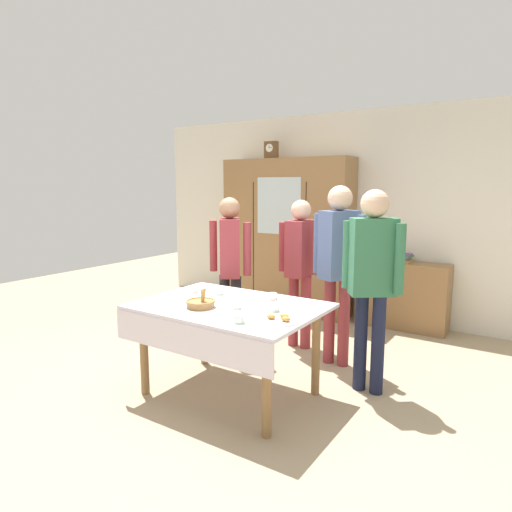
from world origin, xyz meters
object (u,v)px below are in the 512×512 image
Objects in this scene: dining_table at (227,318)px; book_stack at (404,258)px; spoon_near_left at (231,299)px; spoon_mid_left at (156,306)px; pastry_plate at (279,320)px; tea_cup_far_right at (239,320)px; mantel_clock at (271,150)px; tea_cup_mid_left at (194,290)px; tea_cup_far_left at (236,306)px; tea_cup_front_edge at (274,309)px; tea_cup_near_right at (220,292)px; bread_basket at (201,303)px; person_beside_shelf at (230,259)px; tea_cup_near_left at (273,297)px; person_behind_table_left at (300,259)px; wall_cabinet at (287,236)px; bookshelf_low at (402,295)px; person_behind_table_right at (372,271)px; person_near_right_end at (338,257)px.

book_stack reaches higher than dining_table.
dining_table is at bearing -65.00° from spoon_near_left.
spoon_mid_left and spoon_near_left have the same top height.
tea_cup_far_right is at bearing -135.18° from pastry_plate.
spoon_near_left is (1.08, -2.42, -1.45)m from mantel_clock.
book_stack reaches higher than spoon_mid_left.
tea_cup_mid_left is (-0.50, 0.17, 0.14)m from dining_table.
mantel_clock reaches higher than tea_cup_far_left.
tea_cup_far_left is 1.00× the size of tea_cup_front_edge.
tea_cup_far_left is at bearing -36.78° from tea_cup_near_right.
dining_table is at bearing -42.51° from tea_cup_near_right.
bread_basket reaches higher than book_stack.
person_beside_shelf is at bearing 128.77° from tea_cup_far_left.
pastry_plate is (0.15, -0.19, -0.01)m from tea_cup_front_edge.
tea_cup_near_left is 0.08× the size of person_behind_table_left.
pastry_plate is (1.73, -2.73, -1.44)m from mantel_clock.
dining_table is 2.77m from wall_cabinet.
tea_cup_front_edge is at bearing -58.13° from mantel_clock.
tea_cup_mid_left is (-0.64, 0.23, 0.00)m from tea_cup_far_left.
bread_basket reaches higher than bookshelf_low.
tea_cup_mid_left is (-0.73, -0.17, -0.00)m from tea_cup_near_left.
book_stack is 1.94m from person_behind_table_right.
spoon_mid_left is (-0.46, -0.34, 0.11)m from dining_table.
person_behind_table_left is (0.42, 1.70, 0.19)m from spoon_mid_left.
person_beside_shelf is at bearing 147.49° from tea_cup_near_left.
person_behind_table_left is (-0.27, 1.01, 0.16)m from tea_cup_near_left.
spoon_near_left is (0.18, -0.07, -0.02)m from tea_cup_near_right.
tea_cup_far_right and tea_cup_near_right have the same top height.
person_behind_table_right reaches higher than bread_basket.
wall_cabinet is at bearing 134.83° from person_behind_table_right.
book_stack is 3.01m from tea_cup_far_right.
person_near_right_end is at bearing 49.92° from tea_cup_near_right.
bread_basket is 2.02× the size of spoon_mid_left.
person_near_right_end is (1.64, -1.46, -1.16)m from mantel_clock.
person_behind_table_left reaches higher than book_stack.
person_behind_table_right is at bearing -5.81° from person_beside_shelf.
person_beside_shelf is at bearing 114.70° from bread_basket.
bread_basket is (0.76, -2.75, -0.24)m from wall_cabinet.
tea_cup_far_left is 0.41m from tea_cup_near_left.
bookshelf_low is at bearing 0.00° from book_stack.
wall_cabinet reaches higher than spoon_near_left.
wall_cabinet is 17.72× the size of spoon_mid_left.
wall_cabinet reaches higher than tea_cup_front_edge.
bread_basket reaches higher than dining_table.
dining_table is 0.93× the size of person_behind_table_left.
mantel_clock is (-1.16, 2.59, 1.56)m from dining_table.
tea_cup_far_left is (-0.58, -2.70, -0.07)m from book_stack.
tea_cup_far_left and tea_cup_near_left have the same top height.
spoon_near_left is at bearing 53.40° from spoon_mid_left.
tea_cup_near_right is (0.90, -2.35, -1.42)m from mantel_clock.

